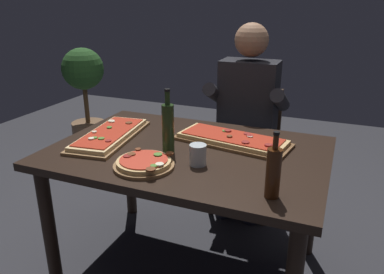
# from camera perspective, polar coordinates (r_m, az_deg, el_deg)

# --- Properties ---
(ground_plane) EXTENTS (6.40, 6.40, 0.00)m
(ground_plane) POSITION_cam_1_polar(r_m,az_deg,el_deg) (2.33, -0.50, -18.94)
(ground_plane) COLOR #2D2D33
(dining_table) EXTENTS (1.40, 0.96, 0.74)m
(dining_table) POSITION_cam_1_polar(r_m,az_deg,el_deg) (1.99, -0.55, -4.39)
(dining_table) COLOR black
(dining_table) RESTS_ON ground_plane
(pizza_rectangular_front) EXTENTS (0.65, 0.34, 0.05)m
(pizza_rectangular_front) POSITION_cam_1_polar(r_m,az_deg,el_deg) (2.03, 6.13, -0.40)
(pizza_rectangular_front) COLOR brown
(pizza_rectangular_front) RESTS_ON dining_table
(pizza_rectangular_left) EXTENTS (0.32, 0.61, 0.05)m
(pizza_rectangular_left) POSITION_cam_1_polar(r_m,az_deg,el_deg) (2.14, -12.31, 0.31)
(pizza_rectangular_left) COLOR olive
(pizza_rectangular_left) RESTS_ON dining_table
(pizza_round_far) EXTENTS (0.28, 0.28, 0.05)m
(pizza_round_far) POSITION_cam_1_polar(r_m,az_deg,el_deg) (1.75, -7.27, -3.97)
(pizza_round_far) COLOR olive
(pizza_round_far) RESTS_ON dining_table
(wine_bottle_dark) EXTENTS (0.06, 0.06, 0.33)m
(wine_bottle_dark) POSITION_cam_1_polar(r_m,az_deg,el_deg) (1.86, -3.65, 1.43)
(wine_bottle_dark) COLOR #233819
(wine_bottle_dark) RESTS_ON dining_table
(oil_bottle_amber) EXTENTS (0.06, 0.06, 0.27)m
(oil_bottle_amber) POSITION_cam_1_polar(r_m,az_deg,el_deg) (1.49, 12.20, -5.18)
(oil_bottle_amber) COLOR #47230F
(oil_bottle_amber) RESTS_ON dining_table
(tumbler_near_camera) EXTENTS (0.08, 0.08, 0.10)m
(tumbler_near_camera) POSITION_cam_1_polar(r_m,az_deg,el_deg) (1.75, 0.90, -2.71)
(tumbler_near_camera) COLOR silver
(tumbler_near_camera) RESTS_ON dining_table
(diner_chair) EXTENTS (0.44, 0.44, 0.87)m
(diner_chair) POSITION_cam_1_polar(r_m,az_deg,el_deg) (2.77, 8.56, -0.84)
(diner_chair) COLOR #3D2B1E
(diner_chair) RESTS_ON ground_plane
(seated_diner) EXTENTS (0.53, 0.41, 1.33)m
(seated_diner) POSITION_cam_1_polar(r_m,az_deg,el_deg) (2.58, 8.20, 3.58)
(seated_diner) COLOR #23232D
(seated_diner) RESTS_ON ground_plane
(potted_plant_corner) EXTENTS (0.39, 0.39, 1.04)m
(potted_plant_corner) POSITION_cam_1_polar(r_m,az_deg,el_deg) (3.81, -15.84, 6.30)
(potted_plant_corner) COLOR #846042
(potted_plant_corner) RESTS_ON ground_plane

